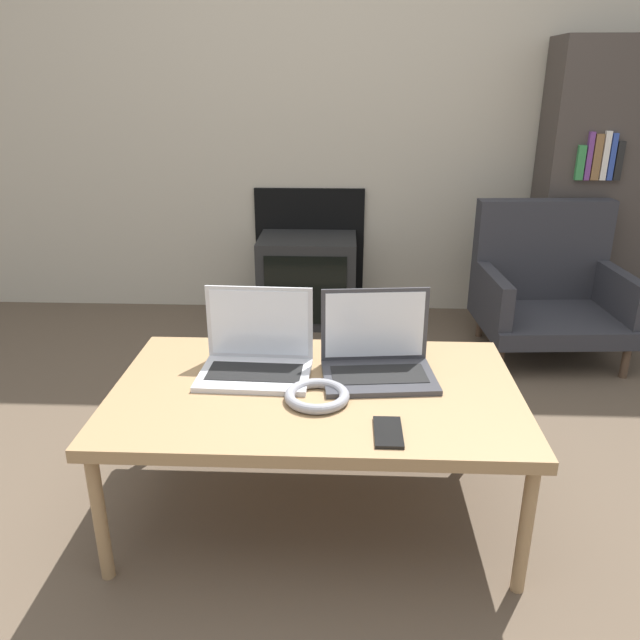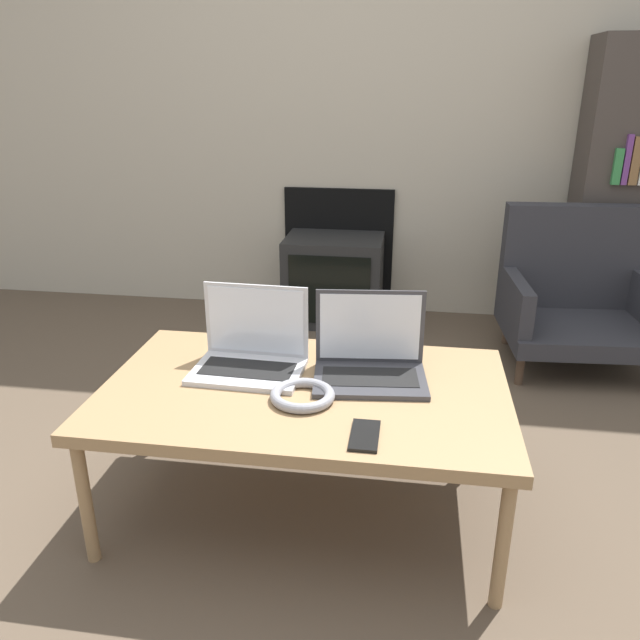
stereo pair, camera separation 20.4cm
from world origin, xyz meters
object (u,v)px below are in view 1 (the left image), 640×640
(laptop_left, at_px, (257,354))
(armchair, at_px, (547,285))
(laptop_right, at_px, (377,356))
(tv, at_px, (308,279))
(phone, at_px, (388,432))
(headphones, at_px, (317,396))

(laptop_left, xyz_separation_m, armchair, (1.23, 1.19, -0.15))
(laptop_right, bearing_deg, laptop_left, 173.95)
(laptop_right, relative_size, armchair, 0.49)
(laptop_right, distance_m, tv, 1.56)
(laptop_left, height_order, armchair, armchair)
(laptop_right, distance_m, armchair, 1.48)
(laptop_left, xyz_separation_m, phone, (0.38, -0.35, -0.05))
(armchair, bearing_deg, tv, 160.79)
(armchair, bearing_deg, headphones, -131.01)
(headphones, distance_m, phone, 0.25)
(laptop_left, distance_m, laptop_right, 0.36)
(phone, relative_size, tv, 0.28)
(headphones, height_order, phone, headphones)
(phone, distance_m, tv, 1.90)
(headphones, height_order, armchair, armchair)
(laptop_left, xyz_separation_m, tv, (0.06, 1.52, -0.24))
(armchair, bearing_deg, laptop_right, -129.91)
(headphones, xyz_separation_m, armchair, (1.04, 1.37, -0.11))
(laptop_left, bearing_deg, headphones, -41.20)
(headphones, bearing_deg, armchair, 52.77)
(laptop_left, relative_size, headphones, 1.86)
(headphones, relative_size, phone, 1.27)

